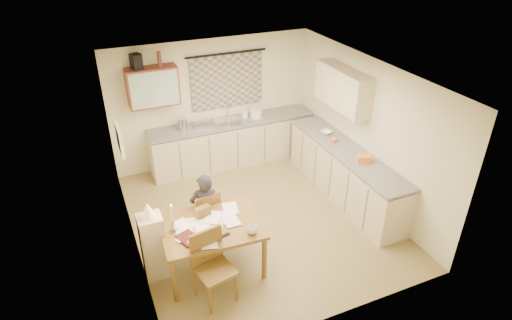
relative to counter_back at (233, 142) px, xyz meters
name	(u,v)px	position (x,y,z in m)	size (l,w,h in m)	color
floor	(258,218)	(-0.28, -1.95, -0.46)	(4.00, 4.50, 0.02)	olive
ceiling	(259,74)	(-0.28, -1.95, 2.06)	(4.00, 4.50, 0.02)	white
wall_back	(213,102)	(-0.28, 0.31, 0.80)	(4.00, 0.02, 2.50)	beige
wall_front	(339,242)	(-0.28, -4.21, 0.80)	(4.00, 0.02, 2.50)	beige
wall_left	(126,180)	(-2.29, -1.95, 0.80)	(0.02, 4.50, 2.50)	beige
wall_right	(366,131)	(1.73, -1.95, 0.80)	(0.02, 4.50, 2.50)	beige
window_blind	(227,81)	(0.02, 0.27, 1.20)	(1.45, 0.03, 1.05)	#335C81
curtain_rod	(226,54)	(0.02, 0.25, 1.75)	(0.04, 0.04, 1.60)	black
wall_cabinet	(153,87)	(-1.43, 0.13, 1.35)	(0.90, 0.34, 0.70)	maroon
wall_cabinet_glass	(155,90)	(-1.43, -0.04, 1.35)	(0.84, 0.02, 0.64)	#99B2A5
upper_cabinet_right	(343,88)	(1.55, -1.40, 1.40)	(0.34, 1.30, 0.70)	tan
framed_print	(119,139)	(-2.25, -1.55, 1.25)	(0.04, 0.50, 0.40)	#F7EBCF
print_canvas	(121,139)	(-2.22, -1.55, 1.25)	(0.01, 0.42, 0.32)	white
counter_back	(233,142)	(0.00, 0.00, 0.00)	(3.30, 0.62, 0.92)	tan
counter_right	(345,173)	(1.42, -1.91, 0.00)	(0.62, 2.95, 0.92)	tan
stove	(376,200)	(1.42, -2.80, -0.01)	(0.57, 0.57, 0.89)	white
sink	(228,124)	(-0.08, 0.00, 0.43)	(0.55, 0.45, 0.10)	silver
tap	(228,111)	(-0.01, 0.18, 0.61)	(0.03, 0.03, 0.28)	silver
dish_rack	(203,125)	(-0.59, 0.00, 0.50)	(0.35, 0.30, 0.06)	silver
kettle	(182,124)	(-0.99, 0.00, 0.59)	(0.18, 0.18, 0.24)	silver
mixing_bowl	(256,113)	(0.52, 0.00, 0.55)	(0.24, 0.24, 0.16)	white
soap_bottle	(244,113)	(0.28, 0.05, 0.58)	(0.11, 0.11, 0.21)	white
bowl	(326,132)	(1.42, -1.21, 0.49)	(0.26, 0.26, 0.05)	white
orange_bag	(364,159)	(1.42, -2.36, 0.53)	(0.22, 0.16, 0.12)	orange
fruit_orange	(334,139)	(1.37, -1.56, 0.52)	(0.10, 0.10, 0.10)	orange
speaker	(136,61)	(-1.65, 0.13, 1.83)	(0.16, 0.20, 0.26)	black
bottle_green	(140,61)	(-1.58, 0.13, 1.83)	(0.07, 0.07, 0.26)	#195926
bottle_brown	(159,59)	(-1.26, 0.13, 1.83)	(0.07, 0.07, 0.26)	maroon
dining_table	(212,246)	(-1.34, -2.74, -0.07)	(1.41, 1.11, 0.75)	brown
chair_far	(204,225)	(-1.27, -2.14, -0.16)	(0.51, 0.51, 0.93)	brown
chair_near	(215,280)	(-1.49, -3.31, -0.14)	(0.53, 0.53, 1.00)	brown
person	(206,210)	(-1.25, -2.21, 0.17)	(0.51, 0.39, 1.23)	black
shelf_stand	(153,247)	(-2.12, -2.58, 0.05)	(0.32, 0.30, 1.00)	tan
lampshade	(148,210)	(-2.12, -2.58, 0.66)	(0.20, 0.20, 0.22)	#F7EBCF
letter_rack	(203,212)	(-1.38, -2.51, 0.38)	(0.22, 0.10, 0.16)	brown
mug	(252,230)	(-0.88, -3.12, 0.35)	(0.16, 0.16, 0.11)	white
magazine	(181,242)	(-1.81, -2.94, 0.31)	(0.31, 0.36, 0.03)	maroon
book	(183,236)	(-1.76, -2.84, 0.31)	(0.21, 0.27, 0.02)	orange
orange_box	(192,243)	(-1.68, -3.02, 0.32)	(0.12, 0.08, 0.04)	orange
eyeglasses	(225,235)	(-1.23, -3.03, 0.31)	(0.13, 0.04, 0.02)	black
candle_holder	(173,225)	(-1.84, -2.66, 0.39)	(0.06, 0.06, 0.18)	silver
candle	(172,213)	(-1.83, -2.65, 0.59)	(0.02, 0.02, 0.22)	white
candle_flame	(171,205)	(-1.83, -2.65, 0.71)	(0.02, 0.02, 0.02)	#FFCC66
papers	(205,225)	(-1.40, -2.72, 0.31)	(1.04, 0.92, 0.02)	white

